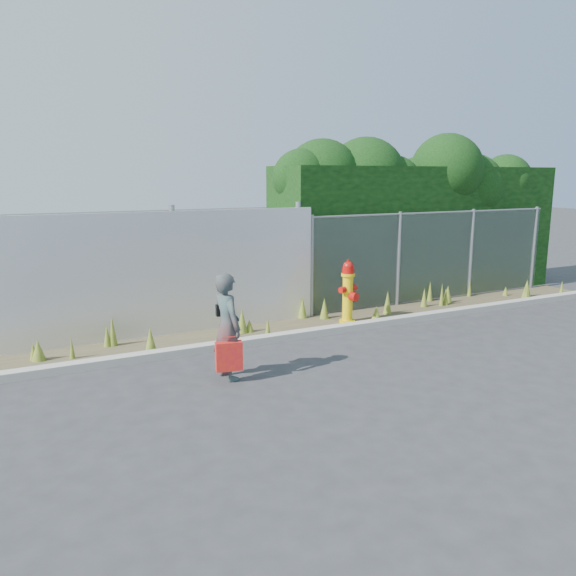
% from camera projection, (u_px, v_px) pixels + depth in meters
% --- Properties ---
extents(ground, '(80.00, 80.00, 0.00)m').
position_uv_depth(ground, '(349.00, 369.00, 8.25)').
color(ground, '#313134').
rests_on(ground, ground).
extents(curb, '(16.00, 0.22, 0.12)m').
position_uv_depth(curb, '(293.00, 335.00, 9.81)').
color(curb, '#A9A399').
rests_on(curb, ground).
extents(weed_strip, '(16.00, 1.24, 0.54)m').
position_uv_depth(weed_strip, '(261.00, 326.00, 10.18)').
color(weed_strip, '#4D422C').
rests_on(weed_strip, ground).
extents(corrugated_fence, '(8.50, 0.21, 2.30)m').
position_uv_depth(corrugated_fence, '(84.00, 281.00, 9.21)').
color(corrugated_fence, silver).
rests_on(corrugated_fence, ground).
extents(chainlink_fence, '(6.50, 0.07, 2.05)m').
position_uv_depth(chainlink_fence, '(436.00, 256.00, 12.56)').
color(chainlink_fence, gray).
rests_on(chainlink_fence, ground).
extents(hedge, '(7.40, 2.17, 3.79)m').
position_uv_depth(hedge, '(412.00, 208.00, 13.30)').
color(hedge, black).
rests_on(hedge, ground).
extents(fire_hydrant, '(0.42, 0.37, 1.24)m').
position_uv_depth(fire_hydrant, '(348.00, 293.00, 10.72)').
color(fire_hydrant, yellow).
rests_on(fire_hydrant, ground).
extents(woman, '(0.43, 0.59, 1.50)m').
position_uv_depth(woman, '(227.00, 326.00, 7.76)').
color(woman, '#106865').
rests_on(woman, ground).
extents(red_tote_bag, '(0.36, 0.13, 0.48)m').
position_uv_depth(red_tote_bag, '(229.00, 356.00, 7.64)').
color(red_tote_bag, red).
extents(black_shoulder_bag, '(0.22, 0.09, 0.16)m').
position_uv_depth(black_shoulder_bag, '(224.00, 310.00, 7.86)').
color(black_shoulder_bag, black).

